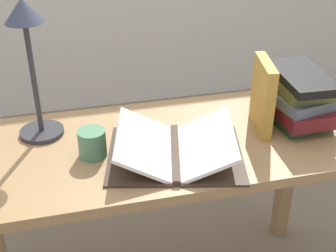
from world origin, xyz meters
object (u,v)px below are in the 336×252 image
(open_book, at_px, (175,148))
(coffee_mug, at_px, (92,143))
(book_stack_tall, at_px, (299,97))
(book_standing_upright, at_px, (263,96))
(reading_lamp, at_px, (29,46))

(open_book, xyz_separation_m, coffee_mug, (-0.26, 0.07, 0.02))
(open_book, bearing_deg, book_stack_tall, 26.57)
(open_book, relative_size, book_stack_tall, 1.63)
(book_stack_tall, xyz_separation_m, coffee_mug, (-0.74, -0.05, -0.05))
(book_stack_tall, distance_m, book_standing_upright, 0.15)
(open_book, relative_size, book_standing_upright, 1.99)
(open_book, distance_m, book_standing_upright, 0.37)
(reading_lamp, bearing_deg, coffee_mug, -48.18)
(reading_lamp, xyz_separation_m, coffee_mug, (0.16, -0.18, -0.28))
(book_standing_upright, height_order, reading_lamp, reading_lamp)
(open_book, distance_m, book_stack_tall, 0.50)
(open_book, relative_size, coffee_mug, 4.19)
(book_stack_tall, xyz_separation_m, book_standing_upright, (-0.15, -0.01, 0.03))
(open_book, height_order, book_stack_tall, book_stack_tall)
(open_book, bearing_deg, coffee_mug, 178.71)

